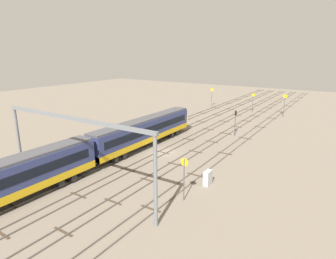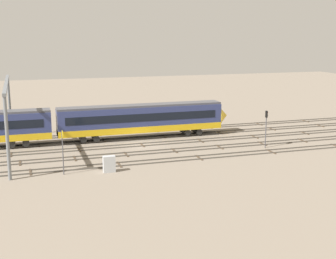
# 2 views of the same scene
# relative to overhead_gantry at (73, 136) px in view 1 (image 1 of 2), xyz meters

# --- Properties ---
(ground_plane) EXTENTS (195.94, 195.94, 0.00)m
(ground_plane) POSITION_rel_overhead_gantry_xyz_m (17.10, -0.09, -7.05)
(ground_plane) COLOR gray
(track_near_foreground) EXTENTS (179.94, 2.40, 0.16)m
(track_near_foreground) POSITION_rel_overhead_gantry_xyz_m (17.10, -8.72, -6.98)
(track_near_foreground) COLOR #59544C
(track_near_foreground) RESTS_ON ground
(track_second_near) EXTENTS (179.94, 2.40, 0.16)m
(track_second_near) POSITION_rel_overhead_gantry_xyz_m (17.10, -4.41, -6.98)
(track_second_near) COLOR #59544C
(track_second_near) RESTS_ON ground
(track_middle) EXTENTS (179.94, 2.40, 0.16)m
(track_middle) POSITION_rel_overhead_gantry_xyz_m (17.10, -0.09, -6.98)
(track_middle) COLOR #59544C
(track_middle) RESTS_ON ground
(track_with_train) EXTENTS (179.94, 2.40, 0.16)m
(track_with_train) POSITION_rel_overhead_gantry_xyz_m (17.10, 4.22, -6.98)
(track_with_train) COLOR #59544C
(track_with_train) RESTS_ON ground
(track_far_background) EXTENTS (179.94, 2.40, 0.16)m
(track_far_background) POSITION_rel_overhead_gantry_xyz_m (17.10, 8.53, -6.98)
(track_far_background) COLOR #59544C
(track_far_background) RESTS_ON ground
(overhead_gantry) EXTENTS (0.40, 22.34, 9.16)m
(overhead_gantry) POSITION_rel_overhead_gantry_xyz_m (0.00, 0.00, 0.00)
(overhead_gantry) COLOR slate
(overhead_gantry) RESTS_ON ground
(speed_sign_near_foreground) EXTENTS (0.14, 0.88, 5.21)m
(speed_sign_near_foreground) POSITION_rel_overhead_gantry_xyz_m (56.69, -2.50, -3.71)
(speed_sign_near_foreground) COLOR #4C4C51
(speed_sign_near_foreground) RESTS_ON ground
(speed_sign_mid_trackside) EXTENTS (0.14, 0.89, 4.91)m
(speed_sign_mid_trackside) POSITION_rel_overhead_gantry_xyz_m (5.57, -10.66, -3.88)
(speed_sign_mid_trackside) COLOR #4C4C51
(speed_sign_mid_trackside) RESTS_ON ground
(speed_sign_far_trackside) EXTENTS (0.14, 0.95, 5.66)m
(speed_sign_far_trackside) POSITION_rel_overhead_gantry_xyz_m (55.75, -10.69, -3.39)
(speed_sign_far_trackside) COLOR #4C4C51
(speed_sign_far_trackside) RESTS_ON ground
(speed_sign_distant_end) EXTENTS (0.14, 0.96, 5.49)m
(speed_sign_distant_end) POSITION_rel_overhead_gantry_xyz_m (58.84, 10.41, -3.47)
(speed_sign_distant_end) COLOR #4C4C51
(speed_sign_distant_end) RESTS_ON ground
(signal_light_trackside_approach) EXTENTS (0.31, 0.32, 5.02)m
(signal_light_trackside_approach) POSITION_rel_overhead_gantry_xyz_m (32.49, -6.48, -3.80)
(signal_light_trackside_approach) COLOR #4C4C51
(signal_light_trackside_approach) RESTS_ON ground
(relay_cabinet) EXTENTS (1.35, 0.69, 1.83)m
(relay_cabinet) POSITION_rel_overhead_gantry_xyz_m (10.45, -11.22, -6.14)
(relay_cabinet) COLOR #B2B7BC
(relay_cabinet) RESTS_ON ground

